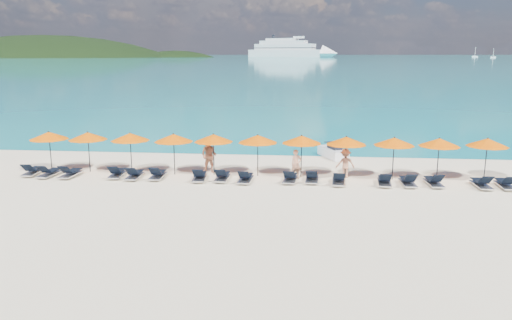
{
  "coord_description": "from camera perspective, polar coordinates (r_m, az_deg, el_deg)",
  "views": [
    {
      "loc": [
        2.42,
        -21.46,
        6.56
      ],
      "look_at": [
        0.0,
        3.0,
        1.2
      ],
      "focal_mm": 35.0,
      "sensor_mm": 36.0,
      "label": 1
    }
  ],
  "objects": [
    {
      "name": "ground",
      "position": [
        22.57,
        -0.75,
        -4.6
      ],
      "size": [
        1400.0,
        1400.0,
        0.0
      ],
      "primitive_type": "plane",
      "color": "beige"
    },
    {
      "name": "sea",
      "position": [
        681.49,
        5.57,
        11.69
      ],
      "size": [
        1600.0,
        1300.0,
        0.01
      ],
      "primitive_type": "cube",
      "color": "#1FA9B2",
      "rests_on": "ground"
    },
    {
      "name": "headland_main",
      "position": [
        639.28,
        -22.79,
        7.35
      ],
      "size": [
        374.0,
        242.0,
        126.5
      ],
      "color": "black",
      "rests_on": "ground"
    },
    {
      "name": "headland_small",
      "position": [
        602.54,
        -9.11,
        8.19
      ],
      "size": [
        162.0,
        126.0,
        85.5
      ],
      "color": "black",
      "rests_on": "ground"
    },
    {
      "name": "cruise_ship",
      "position": [
        619.92,
        4.29,
        12.42
      ],
      "size": [
        112.81,
        62.58,
        32.03
      ],
      "rotation": [
        0.0,
        0.0,
        -0.41
      ],
      "color": "silver",
      "rests_on": "ground"
    },
    {
      "name": "sailboat_near",
      "position": [
        600.94,
        25.47,
        10.6
      ],
      "size": [
        5.44,
        1.81,
        9.98
      ],
      "color": "silver",
      "rests_on": "ground"
    },
    {
      "name": "sailboat_far",
      "position": [
        649.3,
        23.73,
        10.81
      ],
      "size": [
        6.27,
        2.09,
        11.49
      ],
      "color": "silver",
      "rests_on": "ground"
    },
    {
      "name": "jetski",
      "position": [
        31.74,
        8.81,
        0.92
      ],
      "size": [
        1.9,
        2.74,
        0.91
      ],
      "rotation": [
        0.0,
        0.0,
        0.41
      ],
      "color": "white",
      "rests_on": "ground"
    },
    {
      "name": "beachgoer_a",
      "position": [
        26.15,
        4.62,
        -0.5
      ],
      "size": [
        0.68,
        0.59,
        1.57
      ],
      "primitive_type": "imported",
      "rotation": [
        0.0,
        0.0,
        0.45
      ],
      "color": "tan",
      "rests_on": "ground"
    },
    {
      "name": "beachgoer_b",
      "position": [
        27.51,
        -5.4,
        0.51
      ],
      "size": [
        1.05,
        0.77,
        1.93
      ],
      "primitive_type": "imported",
      "rotation": [
        0.0,
        0.0,
        -0.27
      ],
      "color": "tan",
      "rests_on": "ground"
    },
    {
      "name": "beachgoer_c",
      "position": [
        26.75,
        10.17,
        -0.38
      ],
      "size": [
        1.06,
        0.61,
        1.56
      ],
      "primitive_type": "imported",
      "rotation": [
        0.0,
        0.0,
        3.29
      ],
      "color": "tan",
      "rests_on": "ground"
    },
    {
      "name": "umbrella_0",
      "position": [
        29.8,
        -22.59,
        2.59
      ],
      "size": [
        2.1,
        2.1,
        2.28
      ],
      "color": "black",
      "rests_on": "ground"
    },
    {
      "name": "umbrella_1",
      "position": [
        28.9,
        -18.67,
        2.61
      ],
      "size": [
        2.1,
        2.1,
        2.28
      ],
      "color": "black",
      "rests_on": "ground"
    },
    {
      "name": "umbrella_2",
      "position": [
        27.97,
        -14.19,
        2.58
      ],
      "size": [
        2.1,
        2.1,
        2.28
      ],
      "color": "black",
      "rests_on": "ground"
    },
    {
      "name": "umbrella_3",
      "position": [
        27.17,
        -9.4,
        2.51
      ],
      "size": [
        2.1,
        2.1,
        2.28
      ],
      "color": "black",
      "rests_on": "ground"
    },
    {
      "name": "umbrella_4",
      "position": [
        26.83,
        -4.88,
        2.51
      ],
      "size": [
        2.1,
        2.1,
        2.28
      ],
      "color": "black",
      "rests_on": "ground"
    },
    {
      "name": "umbrella_5",
      "position": [
        26.49,
        0.2,
        2.43
      ],
      "size": [
        2.1,
        2.1,
        2.28
      ],
      "color": "black",
      "rests_on": "ground"
    },
    {
      "name": "umbrella_6",
      "position": [
        26.41,
        5.24,
        2.35
      ],
      "size": [
        2.1,
        2.1,
        2.28
      ],
      "color": "black",
      "rests_on": "ground"
    },
    {
      "name": "umbrella_7",
      "position": [
        26.38,
        10.28,
        2.19
      ],
      "size": [
        2.1,
        2.1,
        2.28
      ],
      "color": "black",
      "rests_on": "ground"
    },
    {
      "name": "umbrella_8",
      "position": [
        26.67,
        15.52,
        2.05
      ],
      "size": [
        2.1,
        2.1,
        2.28
      ],
      "color": "black",
      "rests_on": "ground"
    },
    {
      "name": "umbrella_9",
      "position": [
        27.16,
        20.22,
        1.91
      ],
      "size": [
        2.1,
        2.1,
        2.28
      ],
      "color": "black",
      "rests_on": "ground"
    },
    {
      "name": "umbrella_10",
      "position": [
        28.06,
        24.94,
        1.83
      ],
      "size": [
        2.1,
        2.1,
        2.28
      ],
      "color": "black",
      "rests_on": "ground"
    },
    {
      "name": "lounger_0",
      "position": [
        29.6,
        -24.16,
        -1.13
      ],
      "size": [
        0.74,
        1.74,
        0.66
      ],
      "rotation": [
        0.0,
        0.0,
        0.07
      ],
      "color": "silver",
      "rests_on": "ground"
    },
    {
      "name": "lounger_1",
      "position": [
        28.86,
        -22.54,
        -1.31
      ],
      "size": [
        0.73,
        1.74,
        0.66
      ],
      "rotation": [
        0.0,
        0.0,
        -0.07
      ],
      "color": "silver",
      "rests_on": "ground"
    },
    {
      "name": "lounger_2",
      "position": [
        28.35,
        -20.45,
        -1.38
      ],
      "size": [
        0.7,
        1.73,
        0.66
      ],
      "rotation": [
        0.0,
        0.0,
        -0.05
      ],
      "color": "silver",
      "rests_on": "ground"
    },
    {
      "name": "lounger_3",
      "position": [
        27.53,
        -15.61,
        -1.44
      ],
      "size": [
        0.77,
        1.75,
        0.66
      ],
      "rotation": [
        0.0,
        0.0,
        0.09
      ],
      "color": "silver",
      "rests_on": "ground"
    },
    {
      "name": "lounger_4",
      "position": [
        27.0,
        -13.7,
        -1.6
      ],
      "size": [
        0.68,
        1.72,
        0.66
      ],
      "rotation": [
        0.0,
        0.0,
        0.04
      ],
      "color": "silver",
      "rests_on": "ground"
    },
    {
      "name": "lounger_5",
      "position": [
        26.74,
        -11.17,
        -1.62
      ],
      "size": [
        0.67,
        1.72,
        0.66
      ],
      "rotation": [
        0.0,
        0.0,
        0.03
      ],
      "color": "silver",
      "rests_on": "ground"
    },
    {
      "name": "lounger_6",
      "position": [
        26.01,
        -6.47,
        -1.85
      ],
      "size": [
        0.76,
        1.75,
        0.66
      ],
      "rotation": [
        0.0,
        0.0,
        0.08
      ],
      "color": "silver",
      "rests_on": "ground"
    },
    {
      "name": "lounger_7",
      "position": [
        25.9,
        -3.87,
        -1.86
      ],
      "size": [
        0.64,
        1.71,
        0.66
      ],
      "rotation": [
        0.0,
        0.0,
        -0.01
      ],
      "color": "silver",
      "rests_on": "ground"
    },
    {
      "name": "lounger_8",
      "position": [
        25.53,
        -1.21,
        -2.04
      ],
      "size": [
        0.7,
        1.73,
        0.66
      ],
      "rotation": [
        0.0,
        0.0,
        -0.05
      ],
      "color": "silver",
      "rests_on": "ground"
    },
    {
      "name": "lounger_9",
      "position": [
        25.6,
        3.93,
        -2.03
      ],
      "size": [
        0.77,
        1.75,
        0.66
      ],
      "rotation": [
        0.0,
        0.0,
        -0.09
      ],
      "color": "silver",
      "rests_on": "ground"
    },
    {
      "name": "lounger_10",
      "position": [
        25.72,
        6.41,
        -2.01
      ],
      "size": [
        0.7,
        1.73,
        0.66
      ],
      "rotation": [
        0.0,
        0.0,
        -0.05
      ],
      "color": "silver",
      "rests_on": "ground"
    },
    {
      "name": "lounger_11",
      "position": [
        25.47,
        9.43,
        -2.24
      ],
      "size": [
        0.72,
        1.73,
        0.66
      ],
      "rotation": [
        0.0,
        0.0,
        -0.06
      ],
      "color": "silver",
      "rests_on": "ground"
    },
    {
      "name": "lounger_12",
      "position": [
        25.76,
        14.47,
        -2.31
      ],
      "size": [
        0.77,
        1.75,
        0.66
      ],
      "rotation": [
        0.0,
        0.0,
        -0.09
      ],
      "color": "silver",
      "rests_on": "ground"
    },
    {
      "name": "lounger_13",
      "position": [
        25.99,
        16.97,
        -2.33
      ],
      "size": [
        0.66,
        1.72,
        0.66
      ],
      "rotation": [
        0.0,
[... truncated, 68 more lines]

